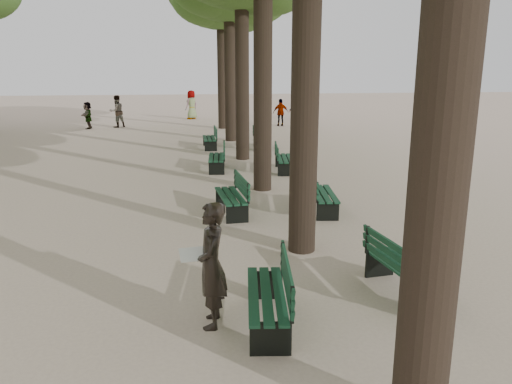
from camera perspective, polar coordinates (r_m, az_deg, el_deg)
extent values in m
plane|color=#C6AE96|center=(6.95, -1.47, -15.95)|extent=(120.00, 120.00, 0.00)
cylinder|color=#33261C|center=(4.54, 21.49, 16.55)|extent=(0.52, 0.52, 7.50)
cylinder|color=#33261C|center=(9.24, 5.75, 15.72)|extent=(0.52, 0.52, 7.50)
cylinder|color=#33261C|center=(14.15, 0.79, 15.22)|extent=(0.52, 0.52, 7.50)
cylinder|color=#33261C|center=(19.10, -1.60, 14.94)|extent=(0.52, 0.52, 7.50)
cylinder|color=#33261C|center=(24.08, -3.00, 14.76)|extent=(0.52, 0.52, 7.50)
cylinder|color=#33261C|center=(29.06, -3.92, 14.64)|extent=(0.52, 0.52, 7.50)
cube|color=black|center=(7.09, 1.18, -13.23)|extent=(0.73, 1.85, 0.45)
cube|color=#0E3220|center=(6.99, 1.19, -11.60)|extent=(0.75, 1.85, 0.04)
cube|color=#0E3220|center=(6.89, 3.55, -9.53)|extent=(0.25, 1.79, 0.40)
cube|color=black|center=(12.14, -2.94, -1.46)|extent=(0.67, 1.84, 0.45)
cube|color=#0E3220|center=(12.08, -2.96, -0.43)|extent=(0.69, 1.84, 0.04)
cube|color=#0E3220|center=(12.06, -1.66, 0.89)|extent=(0.19, 1.80, 0.40)
cube|color=black|center=(17.32, -4.56, 3.25)|extent=(0.66, 1.84, 0.45)
cube|color=#0E3220|center=(17.28, -4.57, 3.98)|extent=(0.68, 1.84, 0.04)
cube|color=#0E3220|center=(17.23, -3.65, 4.88)|extent=(0.18, 1.80, 0.40)
cube|color=black|center=(22.01, -5.35, 5.57)|extent=(0.52, 1.80, 0.45)
cube|color=#0E3220|center=(21.98, -5.37, 6.15)|extent=(0.54, 1.80, 0.04)
cube|color=#0E3220|center=(21.96, -4.65, 6.87)|extent=(0.04, 1.80, 0.40)
cube|color=black|center=(8.23, 16.75, -9.83)|extent=(0.75, 1.85, 0.45)
cube|color=#0E3220|center=(8.14, 16.87, -8.38)|extent=(0.77, 1.85, 0.04)
cube|color=#0E3220|center=(7.91, 15.28, -6.85)|extent=(0.27, 1.79, 0.40)
cube|color=black|center=(12.43, 7.73, -1.19)|extent=(0.74, 1.85, 0.45)
cube|color=#0E3220|center=(12.37, 7.77, -0.19)|extent=(0.76, 1.85, 0.04)
cube|color=#0E3220|center=(12.27, 6.51, 1.03)|extent=(0.26, 1.79, 0.40)
cube|color=black|center=(17.08, 3.30, 3.12)|extent=(0.75, 1.85, 0.45)
cube|color=#0E3220|center=(17.04, 3.31, 3.86)|extent=(0.77, 1.85, 0.04)
cube|color=#0E3220|center=(16.97, 2.37, 4.76)|extent=(0.27, 1.79, 0.40)
cube|color=black|center=(21.97, 0.71, 5.61)|extent=(0.52, 1.80, 0.45)
cube|color=#0E3220|center=(21.93, 0.71, 6.19)|extent=(0.54, 1.80, 0.04)
cube|color=#0E3220|center=(21.86, -0.01, 6.88)|extent=(0.04, 1.80, 0.40)
imported|color=black|center=(6.83, -5.11, -8.35)|extent=(0.43, 0.74, 1.76)
cube|color=white|center=(6.76, -7.28, -7.09)|extent=(0.37, 0.29, 0.12)
imported|color=#262628|center=(34.64, -7.38, 9.86)|extent=(0.96, 0.92, 1.93)
imported|color=#262628|center=(30.44, -18.66, 8.29)|extent=(0.35, 1.43, 1.53)
imported|color=#262628|center=(30.33, 2.85, 9.07)|extent=(0.95, 0.34, 1.62)
imported|color=#262628|center=(30.71, -15.63, 8.86)|extent=(0.95, 0.83, 1.86)
imported|color=#262628|center=(34.55, 4.46, 9.65)|extent=(1.01, 0.88, 1.60)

